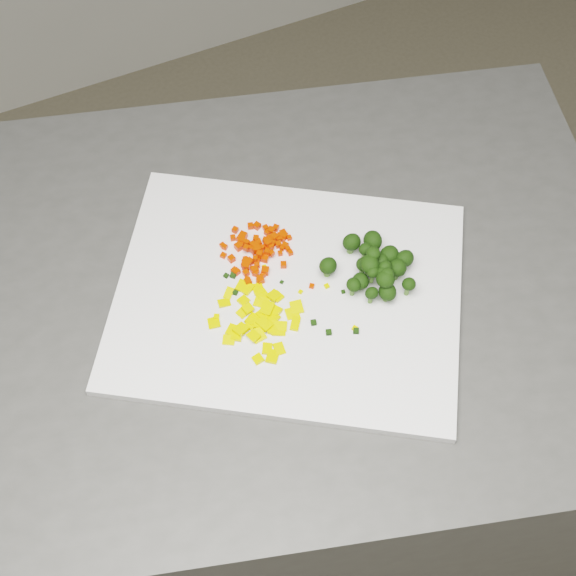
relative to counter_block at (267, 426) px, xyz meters
name	(u,v)px	position (x,y,z in m)	size (l,w,h in m)	color
counter_block	(267,426)	(0.00, 0.00, 0.00)	(0.93, 0.65, 0.90)	#41403E
cutting_board	(288,295)	(0.03, -0.03, 0.46)	(0.41, 0.32, 0.01)	white
carrot_pile	(257,248)	(0.01, 0.04, 0.47)	(0.09, 0.09, 0.03)	red
pepper_pile	(255,319)	(-0.03, -0.05, 0.47)	(0.11, 0.11, 0.01)	yellow
broccoli_pile	(372,268)	(0.12, -0.06, 0.49)	(0.11, 0.11, 0.05)	black
carrot_cube_0	(250,226)	(0.02, 0.08, 0.46)	(0.01, 0.01, 0.01)	red
carrot_cube_1	(256,238)	(0.02, 0.05, 0.47)	(0.01, 0.01, 0.01)	red
carrot_cube_2	(285,245)	(0.05, 0.03, 0.46)	(0.01, 0.01, 0.01)	red
carrot_cube_3	(256,273)	(0.00, 0.01, 0.46)	(0.01, 0.01, 0.01)	red
carrot_cube_4	(272,244)	(0.04, 0.04, 0.47)	(0.01, 0.01, 0.01)	red
carrot_cube_5	(245,264)	(-0.01, 0.03, 0.47)	(0.01, 0.01, 0.01)	red
carrot_cube_6	(258,242)	(0.02, 0.04, 0.47)	(0.01, 0.01, 0.01)	red
carrot_cube_7	(266,228)	(0.04, 0.07, 0.46)	(0.01, 0.01, 0.01)	red
carrot_cube_8	(256,243)	(0.02, 0.05, 0.46)	(0.01, 0.01, 0.01)	red
carrot_cube_9	(247,279)	(-0.01, 0.01, 0.46)	(0.01, 0.01, 0.01)	red
carrot_cube_10	(283,239)	(0.05, 0.04, 0.46)	(0.01, 0.01, 0.01)	red
carrot_cube_11	(251,248)	(0.01, 0.05, 0.46)	(0.01, 0.01, 0.01)	red
carrot_cube_12	(290,253)	(0.05, 0.02, 0.46)	(0.01, 0.01, 0.01)	red
carrot_cube_13	(247,242)	(0.01, 0.05, 0.47)	(0.01, 0.01, 0.01)	red
carrot_cube_14	(275,237)	(0.04, 0.05, 0.47)	(0.01, 0.01, 0.01)	red
carrot_cube_15	(246,261)	(0.00, 0.03, 0.46)	(0.01, 0.01, 0.01)	red
carrot_cube_16	(278,245)	(0.04, 0.04, 0.46)	(0.01, 0.01, 0.01)	red
carrot_cube_17	(252,244)	(0.01, 0.05, 0.47)	(0.01, 0.01, 0.01)	red
carrot_cube_18	(284,236)	(0.05, 0.05, 0.47)	(0.01, 0.01, 0.01)	red
carrot_cube_19	(254,245)	(0.01, 0.04, 0.47)	(0.01, 0.01, 0.01)	red
carrot_cube_20	(267,243)	(0.03, 0.04, 0.47)	(0.01, 0.01, 0.01)	red
carrot_cube_21	(245,260)	(0.00, 0.03, 0.46)	(0.01, 0.01, 0.01)	red
carrot_cube_22	(242,240)	(0.00, 0.06, 0.47)	(0.01, 0.01, 0.01)	red
carrot_cube_23	(257,261)	(0.01, 0.02, 0.46)	(0.01, 0.01, 0.01)	red
carrot_cube_24	(257,226)	(0.03, 0.07, 0.46)	(0.01, 0.01, 0.01)	red
carrot_cube_25	(243,243)	(0.00, 0.06, 0.46)	(0.01, 0.01, 0.01)	red
carrot_cube_26	(243,236)	(0.01, 0.07, 0.47)	(0.01, 0.01, 0.01)	red
carrot_cube_27	(248,282)	(-0.01, 0.00, 0.46)	(0.01, 0.01, 0.01)	red
carrot_cube_28	(283,233)	(0.05, 0.05, 0.46)	(0.01, 0.01, 0.01)	red
carrot_cube_29	(284,265)	(0.04, 0.01, 0.46)	(0.01, 0.01, 0.01)	red
carrot_cube_30	(233,238)	(-0.01, 0.07, 0.46)	(0.01, 0.01, 0.01)	red
carrot_cube_31	(239,247)	(0.00, 0.05, 0.47)	(0.01, 0.01, 0.01)	red
carrot_cube_32	(280,253)	(0.04, 0.02, 0.46)	(0.01, 0.01, 0.01)	red
carrot_cube_33	(269,248)	(0.03, 0.04, 0.47)	(0.01, 0.01, 0.01)	red
carrot_cube_34	(265,271)	(0.01, 0.01, 0.47)	(0.01, 0.01, 0.01)	red
carrot_cube_35	(267,233)	(0.04, 0.06, 0.46)	(0.01, 0.01, 0.01)	red
carrot_cube_36	(288,249)	(0.05, 0.03, 0.46)	(0.01, 0.01, 0.01)	red
carrot_cube_37	(235,271)	(-0.02, 0.02, 0.46)	(0.01, 0.01, 0.01)	red
carrot_cube_38	(257,249)	(0.01, 0.04, 0.47)	(0.01, 0.01, 0.01)	red
carrot_cube_39	(272,238)	(0.04, 0.05, 0.47)	(0.01, 0.01, 0.01)	red
carrot_cube_40	(246,273)	(-0.01, 0.01, 0.46)	(0.01, 0.01, 0.01)	red
carrot_cube_41	(263,275)	(0.01, 0.00, 0.46)	(0.01, 0.01, 0.01)	red
carrot_cube_42	(276,228)	(0.05, 0.06, 0.46)	(0.01, 0.01, 0.01)	red
carrot_cube_43	(231,259)	(-0.02, 0.04, 0.46)	(0.01, 0.01, 0.01)	red
carrot_cube_44	(272,253)	(0.03, 0.02, 0.47)	(0.01, 0.01, 0.01)	red
carrot_cube_45	(276,238)	(0.04, 0.05, 0.46)	(0.01, 0.01, 0.01)	red
carrot_cube_46	(281,236)	(0.05, 0.05, 0.46)	(0.01, 0.01, 0.01)	red
carrot_cube_47	(262,247)	(0.02, 0.04, 0.47)	(0.01, 0.01, 0.01)	red
carrot_cube_48	(239,239)	(0.00, 0.07, 0.46)	(0.01, 0.01, 0.01)	red
carrot_cube_49	(268,243)	(0.03, 0.04, 0.47)	(0.01, 0.01, 0.01)	red
carrot_cube_50	(223,245)	(-0.02, 0.06, 0.46)	(0.01, 0.01, 0.01)	red
carrot_cube_51	(225,247)	(-0.02, 0.06, 0.46)	(0.01, 0.01, 0.01)	red
carrot_cube_52	(255,258)	(0.01, 0.03, 0.47)	(0.01, 0.01, 0.01)	red
carrot_cube_53	(254,270)	(0.00, 0.01, 0.47)	(0.01, 0.01, 0.01)	red
carrot_cube_54	(289,238)	(0.06, 0.04, 0.46)	(0.01, 0.01, 0.01)	red
carrot_cube_55	(271,231)	(0.04, 0.06, 0.47)	(0.01, 0.01, 0.01)	red
carrot_cube_56	(260,279)	(0.00, 0.00, 0.46)	(0.01, 0.01, 0.01)	red
carrot_cube_57	(261,280)	(0.00, 0.00, 0.46)	(0.01, 0.01, 0.01)	red
carrot_cube_58	(259,254)	(0.01, 0.03, 0.47)	(0.01, 0.01, 0.01)	red
carrot_cube_59	(271,246)	(0.03, 0.03, 0.47)	(0.01, 0.01, 0.01)	red
carrot_cube_60	(258,245)	(0.02, 0.05, 0.46)	(0.01, 0.01, 0.01)	red
carrot_cube_61	(235,230)	(0.00, 0.08, 0.46)	(0.01, 0.01, 0.01)	red
carrot_cube_62	(246,266)	(-0.01, 0.02, 0.47)	(0.01, 0.01, 0.01)	red
carrot_cube_63	(279,239)	(0.05, 0.04, 0.46)	(0.01, 0.01, 0.01)	red
carrot_cube_64	(257,265)	(0.01, 0.02, 0.46)	(0.01, 0.01, 0.01)	red
carrot_cube_65	(269,238)	(0.04, 0.05, 0.46)	(0.01, 0.01, 0.01)	red
carrot_cube_66	(249,248)	(0.01, 0.05, 0.46)	(0.01, 0.01, 0.01)	red
carrot_cube_67	(253,248)	(0.01, 0.04, 0.47)	(0.01, 0.01, 0.01)	red
carrot_cube_68	(254,250)	(0.01, 0.04, 0.47)	(0.01, 0.01, 0.01)	red
carrot_cube_69	(249,262)	(0.00, 0.03, 0.47)	(0.01, 0.01, 0.01)	red
carrot_cube_70	(237,272)	(-0.02, 0.02, 0.46)	(0.01, 0.01, 0.01)	red
carrot_cube_71	(282,248)	(0.04, 0.03, 0.46)	(0.01, 0.01, 0.01)	red
carrot_cube_72	(265,240)	(0.03, 0.05, 0.46)	(0.01, 0.01, 0.01)	red
carrot_cube_73	(260,254)	(0.02, 0.03, 0.47)	(0.01, 0.01, 0.01)	red
carrot_cube_74	(267,252)	(0.02, 0.03, 0.47)	(0.01, 0.01, 0.01)	red
carrot_cube_75	(246,248)	(0.00, 0.04, 0.47)	(0.01, 0.01, 0.01)	red
carrot_cube_76	(265,259)	(0.02, 0.02, 0.47)	(0.01, 0.01, 0.01)	red
pepper_chunk_0	(229,340)	(-0.06, -0.06, 0.46)	(0.01, 0.01, 0.00)	yellow
pepper_chunk_1	(241,329)	(-0.05, -0.06, 0.47)	(0.01, 0.02, 0.00)	yellow
pepper_chunk_2	(267,349)	(-0.03, -0.09, 0.46)	(0.01, 0.01, 0.00)	yellow
pepper_chunk_3	(244,312)	(-0.03, -0.03, 0.46)	(0.01, 0.02, 0.00)	yellow
pepper_chunk_4	(262,295)	(-0.01, -0.02, 0.46)	(0.01, 0.01, 0.00)	yellow
pepper_chunk_5	(258,289)	(-0.01, -0.01, 0.46)	(0.02, 0.01, 0.00)	yellow
pepper_chunk_6	(279,326)	(0.00, -0.07, 0.46)	(0.02, 0.01, 0.00)	yellow
pepper_chunk_7	(214,323)	(-0.07, -0.03, 0.46)	(0.01, 0.01, 0.00)	yellow
pepper_chunk_8	(254,336)	(-0.04, -0.07, 0.47)	(0.01, 0.01, 0.00)	yellow
pepper_chunk_9	(267,308)	(-0.01, -0.04, 0.47)	(0.02, 0.01, 0.00)	yellow
pepper_chunk_10	(276,311)	(0.00, -0.05, 0.46)	(0.01, 0.01, 0.00)	yellow
pepper_chunk_11	(229,293)	(-0.04, 0.00, 0.46)	(0.02, 0.01, 0.00)	yellow
pepper_chunk_12	(248,309)	(-0.03, -0.04, 0.47)	(0.01, 0.01, 0.00)	yellow
pepper_chunk_13	(244,287)	(-0.02, 0.00, 0.46)	(0.02, 0.02, 0.00)	yellow
pepper_chunk_14	(251,324)	(-0.03, -0.05, 0.46)	(0.01, 0.01, 0.00)	yellow
pepper_chunk_15	(297,307)	(0.03, -0.05, 0.46)	(0.02, 0.01, 0.00)	yellow
pepper_chunk_16	(246,288)	(-0.02, 0.00, 0.46)	(0.02, 0.01, 0.00)	yellow
pepper_chunk_17	(243,301)	(-0.03, -0.02, 0.46)	(0.01, 0.01, 0.00)	yellow
pepper_chunk_18	(262,321)	(-0.02, -0.05, 0.46)	(0.01, 0.01, 0.00)	yellow
pepper_chunk_19	(232,330)	(-0.06, -0.05, 0.46)	(0.01, 0.01, 0.00)	yellow
pepper_chunk_20	(261,302)	(-0.01, -0.03, 0.46)	(0.02, 0.01, 0.00)	yellow
pepper_chunk_21	(279,349)	(-0.02, -0.10, 0.46)	(0.02, 0.01, 0.00)	yellow
pepper_chunk_22	(264,324)	(-0.02, -0.06, 0.47)	(0.02, 0.01, 0.00)	yellow
pepper_chunk_23	(292,313)	(0.02, -0.06, 0.46)	(0.01, 0.02, 0.00)	yellow
pepper_chunk_24	(237,334)	(-0.05, -0.06, 0.46)	(0.02, 0.01, 0.00)	yellow
pepper_chunk_25	(273,329)	(-0.01, -0.07, 0.46)	(0.02, 0.01, 0.00)	yellow
pepper_chunk_26	(295,324)	(0.01, -0.07, 0.46)	(0.02, 0.01, 0.00)	yellow
pepper_chunk_27	(261,324)	(-0.02, -0.06, 0.47)	(0.02, 0.01, 0.00)	yellow
pepper_chunk_28	(277,297)	(0.01, -0.03, 0.46)	(0.01, 0.01, 0.00)	yellow
pepper_chunk_29	(272,317)	(-0.01, -0.05, 0.46)	(0.01, 0.02, 0.00)	yellow
pepper_chunk_30	(279,331)	(-0.01, -0.07, 0.46)	(0.01, 0.02, 0.00)	yellow
pepper_chunk_31	(274,296)	(0.01, -0.03, 0.46)	(0.01, 0.01, 0.00)	yellow
pepper_chunk_32	(224,303)	(-0.05, -0.01, 0.46)	(0.01, 0.01, 0.00)	yellow
pepper_chunk_33	(252,319)	(-0.03, -0.05, 0.46)	(0.01, 0.02, 0.00)	yellow
pepper_chunk_34	(258,359)	(-0.04, -0.10, 0.46)	(0.01, 0.01, 0.00)	yellow
pepper_chunk_35	(273,356)	(-0.03, -0.10, 0.46)	(0.02, 0.01, 0.00)	yellow
pepper_chunk_36	(258,335)	(-0.03, -0.07, 0.46)	(0.02, 0.02, 0.00)	yellow
pepper_chunk_37	(265,314)	(-0.01, -0.05, 0.46)	(0.02, 0.02, 0.00)	yellow
broccoli_floret_0	(388,259)	(0.15, -0.05, 0.47)	(0.02, 0.02, 0.03)	black
broccoli_floret_1	(327,268)	(0.08, -0.03, 0.47)	(0.03, 0.03, 0.03)	black
broccoli_floret_2	(372,257)	(0.13, -0.04, 0.49)	(0.02, 0.02, 0.03)	black
broccoli_floret_3	(353,288)	(0.09, -0.06, 0.47)	(0.02, 0.02, 0.03)	black
broccoli_floret_4	(372,276)	(0.12, -0.06, 0.48)	(0.02, 0.02, 0.03)	black
broccoli_floret_5	(386,294)	(0.13, -0.09, 0.47)	(0.03, 0.03, 0.03)	black
broccoli_floret_6	(351,245)	(0.12, -0.01, 0.48)	(0.03, 0.03, 0.03)	black
broccoli_floret_7	(388,257)	(0.15, -0.04, 0.48)	(0.03, 0.03, 0.03)	black
broccoli_floret_8	(369,266)	(0.12, -0.05, 0.49)	(0.03, 0.03, 0.03)	black
broccoli_floret_9	(396,271)	(0.15, -0.07, 0.48)	(0.03, 0.03, 0.03)	black
broccoli_floret_10	(367,268)	(0.12, -0.05, 0.48)	(0.02, 0.02, 0.02)	black
broccoli_floret_11	(384,281)	(0.13, -0.08, 0.49)	(0.03, 0.03, 0.03)	black
broccoli_floret_12	(380,264)	(0.14, -0.05, 0.48)	(0.02, 0.02, 0.03)	black
broccoli_floret_13	(383,276)	(0.13, -0.07, 0.48)	(0.03, 0.03, 0.03)	black
broccoli_floret_14	(372,243)	(0.15, -0.02, 0.47)	(0.03, 0.03, 0.03)	black
broccoli_floret_15	(371,296)	(0.11, -0.08, 0.47)	(0.02, 0.02, 0.03)	black
broccoli_floret_16	(362,268)	(0.12, -0.04, 0.48)	(0.02, 0.02, 0.03)	black
broccoli_floret_17	(384,270)	(0.14, -0.06, 0.49)	(0.02, 0.02, 0.03)	black
broccoli_floret_18	(364,252)	(0.13, -0.02, 0.47)	(0.02, 0.02, 0.03)	black
broccoli_floret_19	(408,287)	(0.15, -0.09, 0.47)	(0.02, 0.02, 0.03)	black
broccoli_floret_20	(386,278)	(0.13, -0.08, 0.49)	(0.02, 0.02, 0.03)	black
broccoli_floret_21	(404,261)	(0.17, -0.06, 0.48)	(0.03, 0.03, 0.03)	black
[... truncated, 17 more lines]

